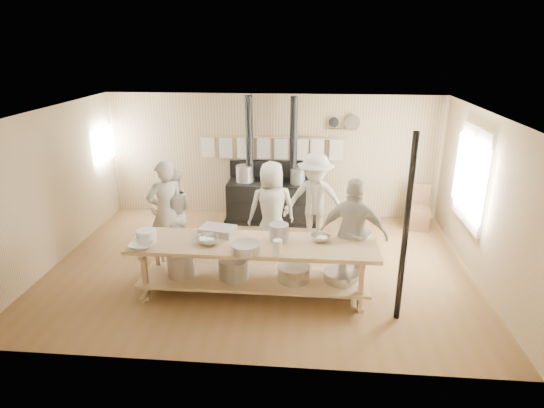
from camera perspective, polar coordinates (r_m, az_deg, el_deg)
name	(u,v)px	position (r m, az deg, el deg)	size (l,w,h in m)	color
ground	(260,266)	(7.81, -1.47, -7.78)	(7.00, 7.00, 0.00)	brown
room_shell	(259,174)	(7.20, -1.58, 3.74)	(7.00, 7.00, 7.00)	tan
window_right	(472,177)	(8.21, 23.80, 3.18)	(0.09, 1.50, 1.65)	beige
left_opening	(104,144)	(10.04, -20.34, 7.02)	(0.00, 0.90, 0.90)	white
stove	(271,197)	(9.54, -0.14, 0.91)	(1.90, 0.75, 2.60)	black
towel_rail	(272,146)	(9.53, 0.05, 7.34)	(3.00, 0.04, 0.47)	tan
back_wall_shelf	(344,125)	(9.47, 9.07, 9.79)	(0.63, 0.14, 0.32)	tan
prep_table	(253,263)	(6.78, -2.43, -7.40)	(3.60, 0.90, 0.85)	tan
support_post	(406,231)	(6.12, 16.43, -3.31)	(0.08, 0.08, 2.60)	black
cook_far_left	(167,212)	(7.90, -13.08, -0.94)	(0.65, 0.42, 1.77)	#AFAD9B
cook_left	(172,213)	(8.10, -12.39, -1.15)	(0.76, 0.59, 1.56)	#AFAD9B
cook_center	(272,209)	(7.92, -0.03, -0.64)	(0.83, 0.54, 1.70)	#AFAD9B
cook_right	(353,234)	(6.95, 10.17, -3.77)	(1.02, 0.43, 1.74)	#AFAD9B
cook_by_window	(315,201)	(8.25, 5.39, 0.37)	(1.14, 0.65, 1.76)	#AFAD9B
chair	(418,216)	(9.69, 17.89, -1.43)	(0.46, 0.46, 0.88)	brown
bowl_white_a	(141,246)	(6.69, -16.11, -5.07)	(0.33, 0.33, 0.08)	white
bowl_steel_a	(209,240)	(6.65, -7.96, -4.48)	(0.34, 0.34, 0.11)	silver
bowl_white_b	(359,234)	(6.91, 10.84, -3.77)	(0.37, 0.37, 0.09)	white
bowl_steel_b	(321,238)	(6.70, 6.14, -4.27)	(0.29, 0.29, 0.09)	silver
roasting_pan	(218,230)	(6.94, -6.83, -3.32)	(0.51, 0.34, 0.11)	#B2B2B7
mixing_bowl_large	(245,248)	(6.33, -3.37, -5.52)	(0.41, 0.41, 0.13)	silver
bucket_galv	(279,232)	(6.64, 0.87, -3.60)	(0.28, 0.28, 0.26)	gray
deep_bowl_enamel	(147,236)	(6.87, -15.46, -3.88)	(0.29, 0.29, 0.18)	white
pitcher	(277,247)	(6.25, 0.69, -5.42)	(0.13, 0.13, 0.20)	white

